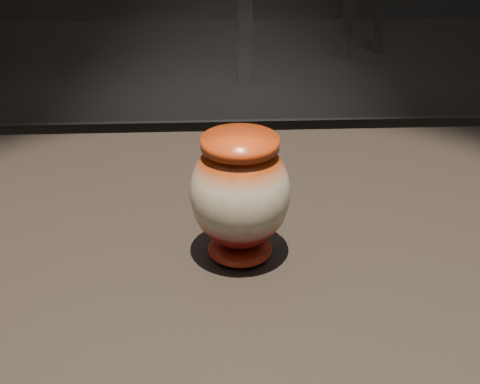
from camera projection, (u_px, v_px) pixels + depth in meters
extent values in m
cube|color=black|center=(187.00, 268.00, 0.87)|extent=(2.00, 0.80, 0.05)
ellipsoid|color=#6A0C09|center=(240.00, 249.00, 0.85)|extent=(0.09, 0.09, 0.02)
ellipsoid|color=beige|center=(240.00, 193.00, 0.81)|extent=(0.14, 0.14, 0.14)
cylinder|color=#BF4112|center=(240.00, 143.00, 0.78)|extent=(0.10, 0.10, 0.01)
cube|color=black|center=(243.00, 10.00, 4.16)|extent=(0.08, 0.50, 0.85)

